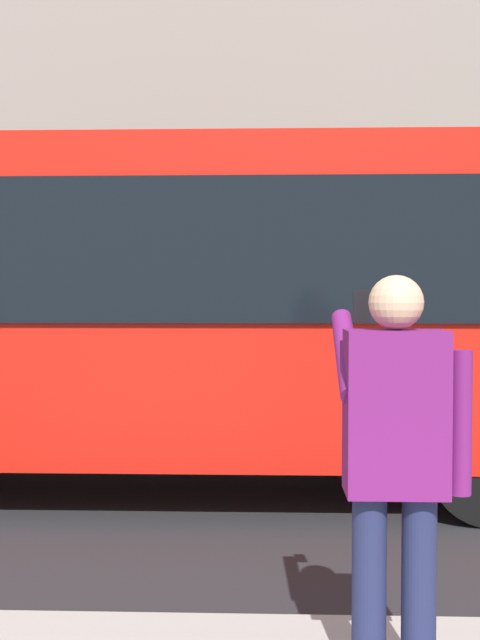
% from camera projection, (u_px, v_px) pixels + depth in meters
% --- Properties ---
extents(ground_plane, '(60.00, 60.00, 0.00)m').
position_uv_depth(ground_plane, '(366.00, 477.00, 7.32)').
color(ground_plane, '#232326').
extents(building_facade_far, '(28.00, 1.55, 12.00)m').
position_uv_depth(building_facade_far, '(320.00, 62.00, 13.89)').
color(building_facade_far, gray).
rests_on(building_facade_far, ground_plane).
extents(red_bus, '(9.05, 2.54, 3.08)m').
position_uv_depth(red_bus, '(124.00, 303.00, 6.97)').
color(red_bus, red).
rests_on(red_bus, ground_plane).
extents(pedestrian_photographer, '(0.53, 0.52, 1.70)m').
position_uv_depth(pedestrian_photographer, '(396.00, 451.00, 3.06)').
color(pedestrian_photographer, '#1E2347').
rests_on(pedestrian_photographer, sidewalk_curb).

